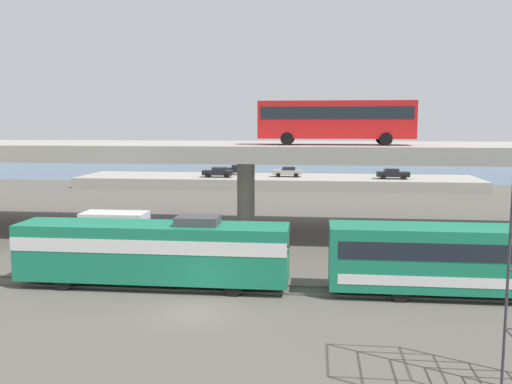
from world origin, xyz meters
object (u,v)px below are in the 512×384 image
at_px(service_truck_west, 127,232).
at_px(parked_car_0, 393,173).
at_px(train_locomotive, 140,249).
at_px(transit_bus_on_overpass, 336,118).
at_px(parked_car_2, 288,172).
at_px(parked_car_1, 237,169).
at_px(parked_car_3, 218,172).

bearing_deg(service_truck_west, parked_car_0, 59.92).
distance_m(train_locomotive, service_truck_west, 8.22).
relative_size(transit_bus_on_overpass, service_truck_west, 1.76).
bearing_deg(train_locomotive, parked_car_2, -96.56).
height_order(parked_car_0, parked_car_1, same).
xyz_separation_m(service_truck_west, parked_car_2, (9.25, 43.26, 0.61)).
xyz_separation_m(train_locomotive, parked_car_3, (-4.29, 48.97, 0.06)).
height_order(train_locomotive, parked_car_0, train_locomotive).
distance_m(train_locomotive, parked_car_0, 53.51).
bearing_deg(transit_bus_on_overpass, service_truck_west, -158.24).
bearing_deg(service_truck_west, parked_car_2, 77.92).
relative_size(parked_car_0, parked_car_3, 1.03).
height_order(parked_car_1, parked_car_3, same).
height_order(train_locomotive, service_truck_west, train_locomotive).
bearing_deg(parked_car_1, parked_car_0, 169.31).
relative_size(transit_bus_on_overpass, parked_car_2, 2.85).
bearing_deg(train_locomotive, parked_car_1, -87.76).
distance_m(parked_car_0, parked_car_2, 15.05).
relative_size(parked_car_1, parked_car_2, 1.04).
distance_m(parked_car_1, parked_car_3, 5.15).
bearing_deg(transit_bus_on_overpass, parked_car_3, 114.00).
bearing_deg(train_locomotive, parked_car_0, -112.89).
bearing_deg(parked_car_0, parked_car_1, 169.31).
bearing_deg(parked_car_3, train_locomotive, 95.01).
relative_size(service_truck_west, parked_car_3, 1.53).
relative_size(train_locomotive, parked_car_1, 3.79).
bearing_deg(parked_car_2, service_truck_west, 77.92).
bearing_deg(service_truck_west, parked_car_3, 91.20).
relative_size(train_locomotive, service_truck_west, 2.45).
distance_m(train_locomotive, transit_bus_on_overpass, 19.25).
bearing_deg(parked_car_1, parked_car_3, 64.76).
distance_m(train_locomotive, parked_car_2, 51.05).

